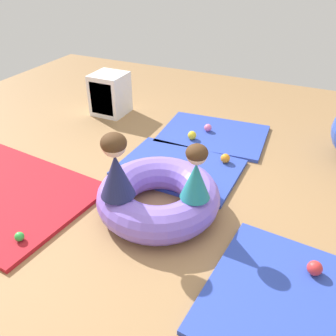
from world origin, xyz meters
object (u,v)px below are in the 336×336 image
object	(u,v)px
play_ball_orange	(225,158)
play_ball_yellow	(192,135)
child_in_navy	(116,166)
child_in_teal	(196,173)
play_ball_green	(19,237)
storage_cube	(109,94)
play_ball_red	(315,268)
inflatable_cushion	(158,196)
play_ball_pink	(208,128)

from	to	relation	value
play_ball_orange	play_ball_yellow	bearing A→B (deg)	146.40
child_in_navy	play_ball_orange	world-z (taller)	child_in_navy
child_in_teal	play_ball_green	xyz separation A→B (m)	(-1.18, -0.78, -0.47)
child_in_teal	play_ball_yellow	size ratio (longest dim) A/B	4.57
play_ball_yellow	storage_cube	distance (m)	1.40
play_ball_red	child_in_teal	bearing A→B (deg)	171.85
child_in_navy	play_ball_orange	bearing A→B (deg)	-118.97
play_ball_yellow	play_ball_green	xyz separation A→B (m)	(-0.60, -2.19, -0.01)
child_in_navy	play_ball_green	size ratio (longest dim) A/B	7.27
play_ball_red	play_ball_orange	bearing A→B (deg)	130.76
child_in_navy	play_ball_red	bearing A→B (deg)	176.29
child_in_navy	play_ball_red	size ratio (longest dim) A/B	5.12
play_ball_yellow	storage_cube	xyz separation A→B (m)	(-1.36, 0.31, 0.19)
storage_cube	inflatable_cushion	bearing A→B (deg)	-46.44
inflatable_cushion	storage_cube	bearing A→B (deg)	133.56
child_in_navy	play_ball_pink	distance (m)	2.00
storage_cube	play_ball_red	bearing A→B (deg)	-32.56
play_ball_pink	play_ball_red	xyz separation A→B (m)	(1.46, -1.83, 0.01)
child_in_navy	play_ball_red	distance (m)	1.64
play_ball_pink	play_ball_orange	bearing A→B (deg)	-56.16
child_in_teal	child_in_navy	bearing A→B (deg)	-43.60
play_ball_pink	play_ball_yellow	bearing A→B (deg)	-109.33
child_in_navy	storage_cube	world-z (taller)	child_in_navy
child_in_navy	storage_cube	size ratio (longest dim) A/B	0.99
child_in_navy	child_in_teal	xyz separation A→B (m)	(0.57, 0.23, -0.04)
storage_cube	play_ball_green	bearing A→B (deg)	-73.13
play_ball_orange	play_ball_red	bearing A→B (deg)	-49.24
child_in_navy	storage_cube	distance (m)	2.40
play_ball_green	storage_cube	bearing A→B (deg)	106.87
inflatable_cushion	play_ball_green	distance (m)	1.18
play_ball_pink	play_ball_green	xyz separation A→B (m)	(-0.70, -2.47, -0.01)
child_in_navy	child_in_teal	distance (m)	0.62
child_in_teal	storage_cube	distance (m)	2.60
play_ball_pink	play_ball_green	world-z (taller)	play_ball_pink
child_in_teal	play_ball_orange	distance (m)	1.16
play_ball_yellow	play_ball_green	world-z (taller)	play_ball_yellow
play_ball_pink	play_ball_yellow	xyz separation A→B (m)	(-0.10, -0.28, 0.01)
inflatable_cushion	play_ball_green	world-z (taller)	inflatable_cushion
play_ball_red	play_ball_green	xyz separation A→B (m)	(-2.16, -0.64, -0.02)
play_ball_pink	play_ball_orange	size ratio (longest dim) A/B	0.93
inflatable_cushion	play_ball_orange	size ratio (longest dim) A/B	10.73
play_ball_red	storage_cube	bearing A→B (deg)	147.44
play_ball_pink	play_ball_red	distance (m)	2.34
play_ball_red	play_ball_yellow	distance (m)	2.20
inflatable_cushion	play_ball_green	size ratio (longest dim) A/B	14.27
inflatable_cushion	play_ball_yellow	world-z (taller)	inflatable_cushion
play_ball_orange	inflatable_cushion	bearing A→B (deg)	-107.20
inflatable_cushion	child_in_navy	world-z (taller)	child_in_navy
child_in_teal	play_ball_pink	bearing A→B (deg)	-140.07
child_in_navy	play_ball_green	bearing A→B (deg)	34.75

